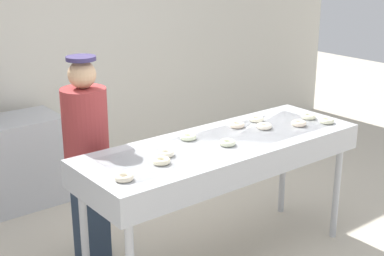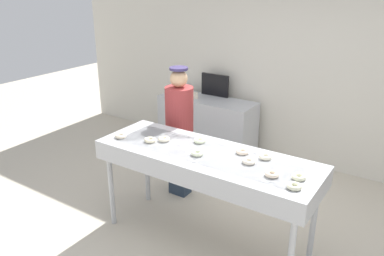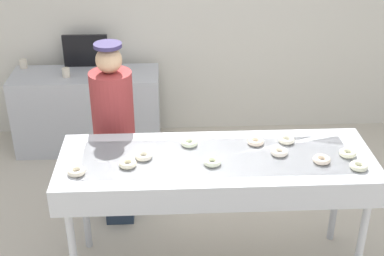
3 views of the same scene
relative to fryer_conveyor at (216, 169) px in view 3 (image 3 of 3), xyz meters
name	(u,v)px [view 3 (image 3 of 3)]	position (x,y,z in m)	size (l,w,h in m)	color
fryer_conveyor	(216,169)	(0.00, 0.00, 0.00)	(2.25, 0.77, 1.02)	#B7BABF
sugar_donut_0	(348,153)	(0.94, -0.02, 0.12)	(0.12, 0.12, 0.04)	#EDEBC4
sugar_donut_1	(212,162)	(-0.04, -0.09, 0.12)	(0.12, 0.12, 0.04)	#ECF1C8
sugar_donut_2	(144,156)	(-0.52, 0.01, 0.12)	(0.12, 0.12, 0.04)	white
sugar_donut_3	(286,140)	(0.54, 0.19, 0.12)	(0.12, 0.12, 0.04)	#F3ECCD
sugar_donut_4	(128,164)	(-0.62, -0.09, 0.12)	(0.12, 0.12, 0.04)	#FDF1C7
sugar_donut_5	(279,152)	(0.45, 0.02, 0.12)	(0.12, 0.12, 0.04)	white
sugar_donut_6	(359,166)	(0.96, -0.20, 0.12)	(0.12, 0.12, 0.04)	#EDECC4
sugar_donut_7	(76,171)	(-0.96, -0.17, 0.12)	(0.12, 0.12, 0.04)	#FCECC9
sugar_donut_8	(322,160)	(0.73, -0.10, 0.12)	(0.12, 0.12, 0.04)	#F9E1C3
sugar_donut_9	(256,141)	(0.31, 0.18, 0.12)	(0.12, 0.12, 0.04)	#FDE4C5
sugar_donut_10	(189,143)	(-0.19, 0.18, 0.12)	(0.12, 0.12, 0.04)	#EBF4C7
worker_baker	(114,126)	(-0.78, 0.66, 0.02)	(0.34, 0.34, 1.65)	#243245
prep_counter	(88,111)	(-1.20, 2.00, -0.49)	(1.54, 0.56, 0.87)	#B7BABF
paper_cup_0	(66,72)	(-1.38, 1.94, -0.01)	(0.08, 0.08, 0.09)	beige
paper_cup_1	(23,64)	(-1.87, 2.21, -0.01)	(0.08, 0.08, 0.09)	beige
menu_display	(86,51)	(-1.20, 2.23, 0.12)	(0.47, 0.04, 0.35)	black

